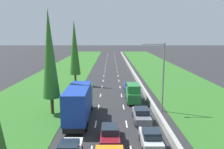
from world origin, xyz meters
TOP-DOWN VIEW (x-y plane):
  - ground_plane at (0.00, 60.00)m, footprint 300.00×300.00m
  - grass_verge_left at (-12.65, 60.00)m, footprint 14.00×140.00m
  - grass_verge_right at (14.35, 60.00)m, footprint 14.00×140.00m
  - median_barrier at (5.70, 60.00)m, footprint 0.44×120.00m
  - lane_markings at (0.00, 60.00)m, footprint 3.64×116.00m
  - silver_hatchback_right_lane at (3.55, 15.77)m, footprint 1.74×3.90m
  - maroon_sedan_centre_lane at (-0.10, 16.77)m, footprint 1.82×4.50m
  - blue_box_truck_left_lane at (-3.74, 22.29)m, footprint 2.46×9.40m
  - grey_sedan_right_lane at (3.53, 21.79)m, footprint 1.82×4.50m
  - green_van_right_lane_fourth at (3.29, 29.30)m, footprint 1.96×4.90m
  - blue_sedan_right_lane at (3.31, 35.98)m, footprint 1.82×4.50m
  - poplar_tree_second at (-7.51, 24.35)m, footprint 2.13×2.13m
  - poplar_tree_third at (-7.14, 40.82)m, footprint 2.12×2.12m
  - street_light_mast at (6.38, 25.17)m, footprint 3.20×0.28m

SIDE VIEW (x-z plane):
  - ground_plane at x=0.00m, z-range 0.00..0.00m
  - lane_markings at x=0.00m, z-range 0.00..0.01m
  - grass_verge_left at x=-12.65m, z-range 0.00..0.04m
  - grass_verge_right at x=14.35m, z-range 0.00..0.04m
  - median_barrier at x=5.70m, z-range 0.00..0.85m
  - maroon_sedan_centre_lane at x=-0.10m, z-range -0.01..1.63m
  - grey_sedan_right_lane at x=3.53m, z-range -0.01..1.63m
  - blue_sedan_right_lane at x=3.31m, z-range -0.01..1.63m
  - silver_hatchback_right_lane at x=3.55m, z-range -0.02..1.70m
  - green_van_right_lane_fourth at x=3.29m, z-range -0.01..2.81m
  - blue_box_truck_left_lane at x=-3.74m, z-range 0.09..4.27m
  - street_light_mast at x=6.38m, z-range 0.73..9.73m
  - poplar_tree_third at x=-7.14m, z-range 1.05..14.04m
  - poplar_tree_second at x=-7.51m, z-range 1.05..14.23m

